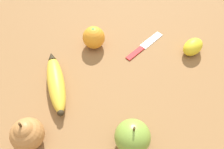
{
  "coord_description": "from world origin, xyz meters",
  "views": [
    {
      "loc": [
        0.15,
        0.24,
        0.49
      ],
      "look_at": [
        0.01,
        -0.09,
        0.03
      ],
      "focal_mm": 35.0,
      "sensor_mm": 36.0,
      "label": 1
    }
  ],
  "objects": [
    {
      "name": "ground_plane",
      "position": [
        0.0,
        0.0,
        0.0
      ],
      "size": [
        3.0,
        3.0,
        0.0
      ],
      "primitive_type": "plane",
      "color": "olive"
    },
    {
      "name": "banana",
      "position": [
        0.15,
        -0.12,
        0.02
      ],
      "size": [
        0.07,
        0.2,
        0.04
      ],
      "rotation": [
        0.0,
        0.0,
        4.59
      ],
      "color": "gold",
      "rests_on": "ground_plane"
    },
    {
      "name": "lemon",
      "position": [
        -0.25,
        -0.09,
        0.02
      ],
      "size": [
        0.08,
        0.07,
        0.05
      ],
      "rotation": [
        0.0,
        0.0,
        3.47
      ],
      "color": "yellow",
      "rests_on": "ground_plane"
    },
    {
      "name": "apple",
      "position": [
        0.04,
        0.09,
        0.04
      ],
      "size": [
        0.08,
        0.08,
        0.08
      ],
      "color": "olive",
      "rests_on": "ground_plane"
    },
    {
      "name": "pear",
      "position": [
        0.24,
        -0.0,
        0.04
      ],
      "size": [
        0.07,
        0.07,
        0.09
      ],
      "color": "#B2753D",
      "rests_on": "ground_plane"
    },
    {
      "name": "orange",
      "position": [
        0.01,
        -0.23,
        0.03
      ],
      "size": [
        0.07,
        0.07,
        0.07
      ],
      "color": "orange",
      "rests_on": "ground_plane"
    },
    {
      "name": "paring_knife",
      "position": [
        -0.13,
        -0.16,
        0.0
      ],
      "size": [
        0.15,
        0.08,
        0.01
      ],
      "rotation": [
        0.0,
        0.0,
        1.96
      ],
      "color": "silver",
      "rests_on": "ground_plane"
    }
  ]
}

